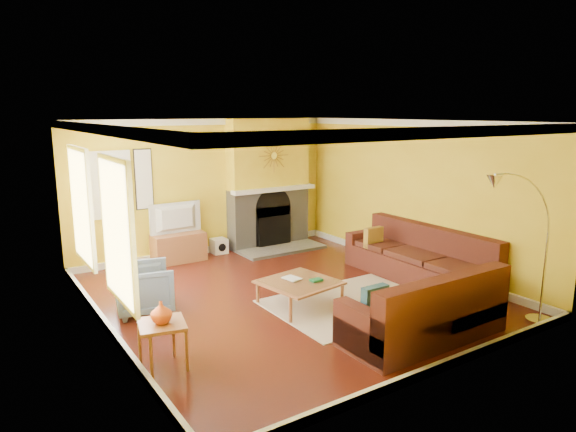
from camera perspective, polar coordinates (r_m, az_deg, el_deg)
floor at (r=8.20m, az=-0.11°, el=-8.83°), size 5.50×6.00×0.02m
ceiling at (r=7.68m, az=-0.12°, el=10.55°), size 5.50×6.00×0.02m
wall_back at (r=10.44m, az=-9.17°, el=3.19°), size 5.50×0.02×2.70m
wall_front at (r=5.62m, az=16.93°, el=-4.42°), size 5.50×0.02×2.70m
wall_left at (r=6.76m, az=-20.13°, el=-1.94°), size 0.02×6.00×2.70m
wall_right at (r=9.59m, az=13.86°, el=2.26°), size 0.02×6.00×2.70m
baseboard at (r=8.17m, az=-0.11°, el=-8.37°), size 5.50×6.00×0.12m
crown_molding at (r=7.68m, az=-0.12°, el=10.03°), size 5.50×6.00×0.12m
window_left_near at (r=7.99m, az=-22.08°, el=1.01°), size 0.06×1.22×1.72m
window_left_far at (r=6.17m, az=-18.58°, el=-1.66°), size 0.06×1.22×1.72m
window_back at (r=9.76m, az=-19.33°, el=3.29°), size 0.82×0.06×1.22m
wall_art at (r=9.94m, az=-15.73°, el=3.94°), size 0.34×0.04×1.14m
fireplace at (r=10.87m, az=-2.20°, el=3.66°), size 1.80×0.40×2.70m
mantel at (r=10.69m, az=-1.53°, el=2.98°), size 1.92×0.22×0.08m
hearth at (r=10.68m, az=-0.62°, el=-3.71°), size 1.80×0.70×0.06m
sunburst at (r=10.61m, az=-1.58°, el=6.73°), size 0.70×0.04×0.70m
rug at (r=7.89m, az=7.08°, el=-9.60°), size 2.40×1.80×0.02m
sectional_sofa at (r=8.02m, az=10.40°, el=-6.03°), size 3.25×3.52×0.90m
coffee_table at (r=7.68m, az=1.25°, el=-8.61°), size 1.15×1.15×0.40m
media_console at (r=10.10m, az=-12.04°, el=-3.44°), size 1.00×0.45×0.55m
tv at (r=9.97m, az=-12.18°, el=-0.28°), size 1.03×0.17×0.59m
subwoofer at (r=10.57m, az=-7.69°, el=-3.31°), size 0.30×0.30×0.30m
armchair at (r=7.72m, az=-15.67°, el=-7.72°), size 0.91×0.89×0.71m
side_table at (r=6.08m, az=-13.72°, el=-13.84°), size 0.60×0.60×0.55m
vase at (r=5.92m, az=-13.91°, el=-10.33°), size 0.26×0.26×0.25m
book at (r=7.61m, az=-0.12°, el=-7.12°), size 0.25×0.30×0.03m
arc_lamp at (r=7.18m, az=24.49°, el=-3.92°), size 1.35×0.36×2.12m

